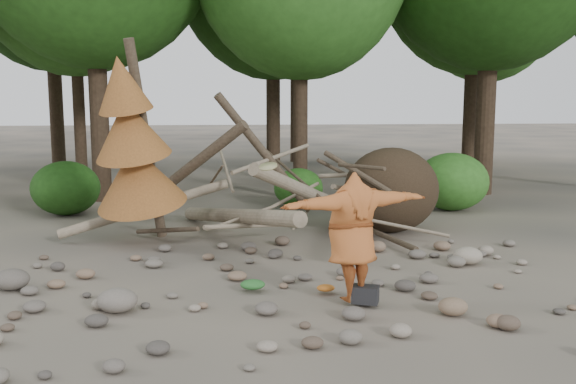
{
  "coord_description": "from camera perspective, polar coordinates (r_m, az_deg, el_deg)",
  "views": [
    {
      "loc": [
        -1.07,
        -10.13,
        3.16
      ],
      "look_at": [
        -0.05,
        1.5,
        1.4
      ],
      "focal_mm": 40.0,
      "sensor_mm": 36.0,
      "label": 1
    }
  ],
  "objects": [
    {
      "name": "boulder_front_left",
      "position": [
        9.89,
        -14.95,
        -9.28
      ],
      "size": [
        0.59,
        0.54,
        0.36
      ],
      "primitive_type": "ellipsoid",
      "color": "slate",
      "rests_on": "ground"
    },
    {
      "name": "cloth_orange",
      "position": [
        10.44,
        3.37,
        -8.77
      ],
      "size": [
        0.29,
        0.24,
        0.11
      ],
      "primitive_type": "ellipsoid",
      "color": "#A7591C",
      "rests_on": "ground"
    },
    {
      "name": "boulder_mid_right",
      "position": [
        12.63,
        15.69,
        -5.47
      ],
      "size": [
        0.55,
        0.5,
        0.33
      ],
      "primitive_type": "ellipsoid",
      "color": "gray",
      "rests_on": "ground"
    },
    {
      "name": "deadfall_pile",
      "position": [
        14.87,
        7.05,
        -0.04
      ],
      "size": [
        8.55,
        5.24,
        3.3
      ],
      "color": "#332619",
      "rests_on": "ground"
    },
    {
      "name": "dead_conifer",
      "position": [
        13.7,
        -13.61,
        3.94
      ],
      "size": [
        2.06,
        2.16,
        4.35
      ],
      "color": "#4C3F30",
      "rests_on": "ground"
    },
    {
      "name": "ground",
      "position": [
        10.67,
        0.99,
        -8.66
      ],
      "size": [
        120.0,
        120.0,
        0.0
      ],
      "primitive_type": "plane",
      "color": "#514C44",
      "rests_on": "ground"
    },
    {
      "name": "backpack",
      "position": [
        9.88,
        6.9,
        -9.35
      ],
      "size": [
        0.46,
        0.38,
        0.26
      ],
      "primitive_type": "cube",
      "rotation": [
        0.0,
        0.0,
        -0.35
      ],
      "color": "black",
      "rests_on": "ground"
    },
    {
      "name": "frisbee_thrower",
      "position": [
        9.7,
        5.74,
        -3.96
      ],
      "size": [
        2.65,
        1.38,
        2.1
      ],
      "color": "#AF5927",
      "rests_on": "ground"
    },
    {
      "name": "boulder_mid_left",
      "position": [
        11.54,
        -23.35,
        -7.15
      ],
      "size": [
        0.58,
        0.52,
        0.35
      ],
      "primitive_type": "ellipsoid",
      "color": "#5D564E",
      "rests_on": "ground"
    },
    {
      "name": "bush_right",
      "position": [
        18.33,
        14.38,
        0.91
      ],
      "size": [
        2.0,
        2.0,
        1.6
      ],
      "primitive_type": "ellipsoid",
      "color": "#337123",
      "rests_on": "ground"
    },
    {
      "name": "bush_left",
      "position": [
        18.06,
        -19.16,
        0.33
      ],
      "size": [
        1.8,
        1.8,
        1.44
      ],
      "primitive_type": "ellipsoid",
      "color": "#1E4B14",
      "rests_on": "ground"
    },
    {
      "name": "bush_mid",
      "position": [
        18.22,
        0.94,
        0.37
      ],
      "size": [
        1.4,
        1.4,
        1.12
      ],
      "primitive_type": "ellipsoid",
      "color": "#295F1B",
      "rests_on": "ground"
    },
    {
      "name": "cloth_green",
      "position": [
        10.53,
        -3.16,
        -8.47
      ],
      "size": [
        0.4,
        0.34,
        0.15
      ],
      "primitive_type": "ellipsoid",
      "color": "#276229",
      "rests_on": "ground"
    },
    {
      "name": "boulder_front_right",
      "position": [
        9.75,
        14.46,
        -9.83
      ],
      "size": [
        0.43,
        0.39,
        0.26
      ],
      "primitive_type": "ellipsoid",
      "color": "#7D644E",
      "rests_on": "ground"
    }
  ]
}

